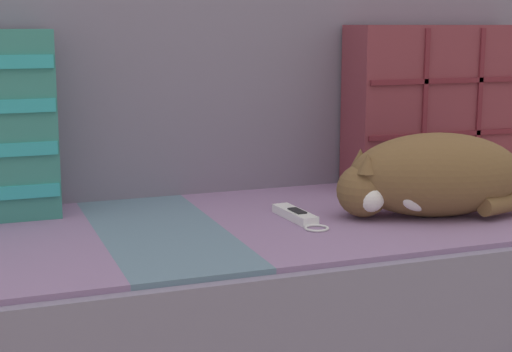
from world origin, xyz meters
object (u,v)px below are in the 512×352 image
object	(u,v)px
sleeping_cat	(428,178)
game_remote_far	(296,215)
couch	(213,302)
throw_pillow_quilted	(437,105)

from	to	relation	value
sleeping_cat	game_remote_far	xyz separation A→B (m)	(-0.27, 0.07, -0.07)
couch	sleeping_cat	xyz separation A→B (m)	(0.43, -0.14, 0.26)
couch	sleeping_cat	world-z (taller)	sleeping_cat
sleeping_cat	throw_pillow_quilted	bearing A→B (deg)	54.79
throw_pillow_quilted	game_remote_far	size ratio (longest dim) A/B	2.43
throw_pillow_quilted	game_remote_far	xyz separation A→B (m)	(-0.49, -0.24, -0.19)
couch	sleeping_cat	bearing A→B (deg)	-17.49
couch	throw_pillow_quilted	distance (m)	0.77
couch	game_remote_far	xyz separation A→B (m)	(0.16, -0.07, 0.19)
couch	sleeping_cat	size ratio (longest dim) A/B	4.78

